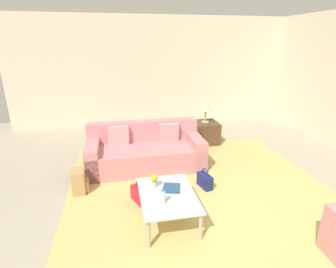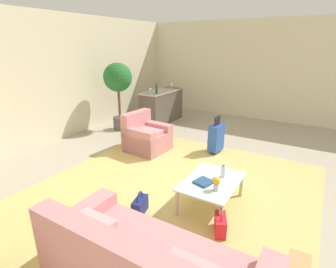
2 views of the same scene
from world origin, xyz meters
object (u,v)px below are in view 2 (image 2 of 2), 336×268
(flower_vase, at_px, (216,182))
(wine_glass_left_of_centre, at_px, (171,85))
(wine_glass_leftmost, at_px, (150,90))
(wine_bottle_green, at_px, (156,89))
(suitcase_blue, at_px, (216,138))
(handbag_red, at_px, (220,224))
(armchair, at_px, (145,138))
(bar_console, at_px, (162,106))
(water_bottle, at_px, (223,171))
(handbag_navy, at_px, (140,206))
(potted_ficus, at_px, (118,83))
(coffee_table, at_px, (212,184))
(coffee_table_book, at_px, (204,182))

(flower_vase, relative_size, wine_glass_left_of_centre, 1.33)
(wine_glass_leftmost, xyz_separation_m, wine_bottle_green, (0.09, -0.15, 0.01))
(flower_vase, distance_m, suitcase_blue, 2.38)
(suitcase_blue, relative_size, handbag_red, 2.37)
(armchair, distance_m, wine_glass_leftmost, 2.05)
(armchair, relative_size, bar_console, 0.55)
(wine_glass_left_of_centre, xyz_separation_m, wine_bottle_green, (-1.04, -0.11, 0.01))
(wine_bottle_green, bearing_deg, water_bottle, -132.55)
(flower_vase, distance_m, handbag_navy, 1.16)
(potted_ficus, bearing_deg, coffee_table, -120.74)
(armchair, height_order, flower_vase, armchair)
(coffee_table, distance_m, handbag_red, 0.68)
(wine_bottle_green, height_order, handbag_navy, wine_bottle_green)
(coffee_table, distance_m, water_bottle, 0.26)
(armchair, distance_m, wine_glass_left_of_centre, 3.02)
(armchair, relative_size, flower_vase, 4.47)
(suitcase_blue, relative_size, potted_ficus, 0.45)
(wine_glass_left_of_centre, relative_size, suitcase_blue, 0.18)
(bar_console, bearing_deg, suitcase_blue, -122.01)
(coffee_table, xyz_separation_m, bar_console, (3.50, 3.10, 0.14))
(coffee_table_book, relative_size, flower_vase, 1.20)
(armchair, relative_size, wine_glass_leftmost, 5.93)
(coffee_table, height_order, wine_glass_leftmost, wine_glass_leftmost)
(flower_vase, relative_size, potted_ficus, 0.11)
(handbag_red, relative_size, potted_ficus, 0.19)
(bar_console, height_order, suitcase_blue, bar_console)
(coffee_table_book, relative_size, bar_console, 0.15)
(bar_console, height_order, wine_bottle_green, wine_bottle_green)
(armchair, distance_m, suitcase_blue, 1.62)
(armchair, distance_m, bar_console, 2.39)
(wine_glass_left_of_centre, bearing_deg, wine_bottle_green, -174.14)
(coffee_table_book, bearing_deg, handbag_red, -118.01)
(wine_glass_left_of_centre, xyz_separation_m, suitcase_blue, (-2.07, -2.39, -0.74))
(armchair, relative_size, handbag_red, 2.56)
(wine_glass_left_of_centre, distance_m, suitcase_blue, 3.24)
(wine_glass_left_of_centre, xyz_separation_m, handbag_red, (-4.59, -3.44, -0.97))
(coffee_table_book, xyz_separation_m, flower_vase, (-0.10, -0.23, 0.11))
(wine_bottle_green, relative_size, suitcase_blue, 0.35)
(coffee_table, xyz_separation_m, handbag_navy, (-0.74, 0.80, -0.24))
(wine_glass_leftmost, height_order, potted_ficus, potted_ficus)
(coffee_table_book, distance_m, handbag_navy, 1.00)
(coffee_table, xyz_separation_m, coffee_table_book, (-0.12, 0.08, 0.06))
(armchair, xyz_separation_m, bar_console, (2.20, 0.93, 0.21))
(suitcase_blue, bearing_deg, wine_glass_left_of_centre, 49.12)
(wine_glass_leftmost, relative_size, wine_bottle_green, 0.51)
(coffee_table_book, xyz_separation_m, wine_glass_left_of_centre, (4.19, 3.01, 0.66))
(handbag_navy, bearing_deg, armchair, 33.79)
(water_bottle, bearing_deg, coffee_table, 153.43)
(suitcase_blue, height_order, handbag_navy, suitcase_blue)
(suitcase_blue, distance_m, handbag_navy, 2.75)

